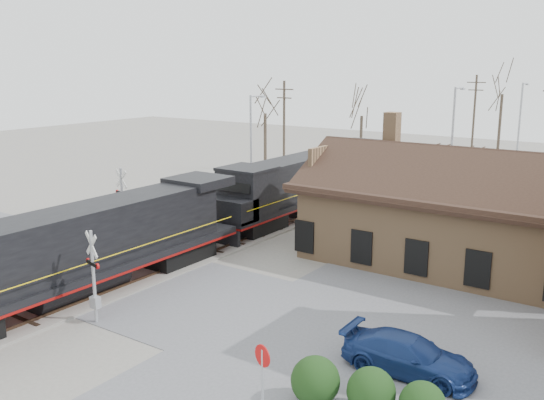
{
  "coord_description": "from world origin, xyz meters",
  "views": [
    {
      "loc": [
        22.4,
        -19.53,
        10.65
      ],
      "look_at": [
        2.6,
        9.0,
        2.82
      ],
      "focal_mm": 40.0,
      "sensor_mm": 36.0,
      "label": 1
    }
  ],
  "objects": [
    {
      "name": "utility_pole_b",
      "position": [
        2.9,
        46.75,
        4.97
      ],
      "size": [
        2.0,
        0.24,
        9.5
      ],
      "color": "#382D23",
      "rests_on": "ground"
    },
    {
      "name": "road",
      "position": [
        0.0,
        0.0,
        0.01
      ],
      "size": [
        60.0,
        9.0,
        0.03
      ],
      "primitive_type": "cube",
      "color": "#5A5A5E",
      "rests_on": "ground"
    },
    {
      "name": "utility_pole_a",
      "position": [
        -9.57,
        28.54,
        4.77
      ],
      "size": [
        2.0,
        0.24,
        9.1
      ],
      "color": "#382D23",
      "rests_on": "ground"
    },
    {
      "name": "streetlight_a",
      "position": [
        -6.35,
        19.1,
        4.65
      ],
      "size": [
        0.25,
        2.04,
        8.24
      ],
      "color": "#A5A8AD",
      "rests_on": "ground"
    },
    {
      "name": "locomotive_lead",
      "position": [
        0.0,
        -3.55,
        2.33
      ],
      "size": [
        2.98,
        19.99,
        4.44
      ],
      "color": "black",
      "rests_on": "ground"
    },
    {
      "name": "tree_a",
      "position": [
        -13.38,
        30.8,
        6.66
      ],
      "size": [
        3.82,
        3.82,
        9.37
      ],
      "color": "#382D23",
      "rests_on": "ground"
    },
    {
      "name": "ground",
      "position": [
        0.0,
        0.0,
        0.0
      ],
      "size": [
        140.0,
        140.0,
        0.0
      ],
      "primitive_type": "plane",
      "color": "gray",
      "rests_on": "ground"
    },
    {
      "name": "parking_lot",
      "position": [
        18.0,
        4.0,
        0.02
      ],
      "size": [
        22.0,
        26.0,
        0.03
      ],
      "primitive_type": "cube",
      "color": "#5A5A5E",
      "rests_on": "ground"
    },
    {
      "name": "track_siding",
      "position": [
        -4.5,
        15.0,
        0.07
      ],
      "size": [
        3.4,
        90.0,
        0.24
      ],
      "color": "gray",
      "rests_on": "ground"
    },
    {
      "name": "depot",
      "position": [
        11.99,
        12.0,
        2.41
      ],
      "size": [
        15.2,
        9.31,
        7.9
      ],
      "color": "#9F7852",
      "rests_on": "ground"
    },
    {
      "name": "parked_car",
      "position": [
        15.24,
        -0.82,
        0.69
      ],
      "size": [
        4.77,
        2.02,
        1.37
      ],
      "primitive_type": "imported",
      "rotation": [
        0.0,
        0.0,
        1.59
      ],
      "color": "navy",
      "rests_on": "ground"
    },
    {
      "name": "tree_c",
      "position": [
        4.69,
        50.58,
        8.59
      ],
      "size": [
        4.92,
        4.92,
        12.05
      ],
      "color": "#382D23",
      "rests_on": "ground"
    },
    {
      "name": "locomotive_trailing",
      "position": [
        0.0,
        16.71,
        2.33
      ],
      "size": [
        2.98,
        19.99,
        4.2
      ],
      "color": "black",
      "rests_on": "ground"
    },
    {
      "name": "track_main",
      "position": [
        0.0,
        15.0,
        0.07
      ],
      "size": [
        3.4,
        90.0,
        0.24
      ],
      "color": "gray",
      "rests_on": "ground"
    },
    {
      "name": "streetlight_c",
      "position": [
        9.6,
        37.99,
        5.04
      ],
      "size": [
        0.25,
        2.04,
        9.01
      ],
      "color": "#A5A8AD",
      "rests_on": "ground"
    },
    {
      "name": "do_not_enter_sign",
      "position": [
        12.61,
        -5.93,
        1.66
      ],
      "size": [
        0.7,
        0.25,
        2.41
      ],
      "rotation": [
        0.0,
        0.0,
        -0.3
      ],
      "color": "#A5A8AD",
      "rests_on": "ground"
    },
    {
      "name": "crossbuck_far",
      "position": [
        -5.96,
        5.11,
        2.06
      ],
      "size": [
        1.26,
        0.33,
        4.44
      ],
      "rotation": [
        0.0,
        0.0,
        3.01
      ],
      "color": "#A5A8AD",
      "rests_on": "ground"
    },
    {
      "name": "crossbuck_near",
      "position": [
        2.78,
        -4.24,
        1.89
      ],
      "size": [
        1.12,
        0.38,
        4.01
      ],
      "rotation": [
        0.0,
        0.0,
        -0.26
      ],
      "color": "#A5A8AD",
      "rests_on": "ground"
    },
    {
      "name": "tree_b",
      "position": [
        -6.01,
        37.75,
        6.21
      ],
      "size": [
        3.57,
        3.57,
        8.74
      ],
      "color": "#382D23",
      "rests_on": "ground"
    },
    {
      "name": "streetlight_b",
      "position": [
        8.01,
        24.56,
        5.04
      ],
      "size": [
        0.25,
        2.04,
        9.01
      ],
      "color": "#A5A8AD",
      "rests_on": "ground"
    },
    {
      "name": "hedge_b",
      "position": [
        15.27,
        -3.88,
        0.76
      ],
      "size": [
        1.52,
        1.52,
        1.52
      ],
      "primitive_type": "sphere",
      "color": "black",
      "rests_on": "ground"
    },
    {
      "name": "hedge_a",
      "position": [
        13.54,
        -4.34,
        0.79
      ],
      "size": [
        1.59,
        1.59,
        1.59
      ],
      "primitive_type": "sphere",
      "color": "black",
      "rests_on": "ground"
    }
  ]
}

